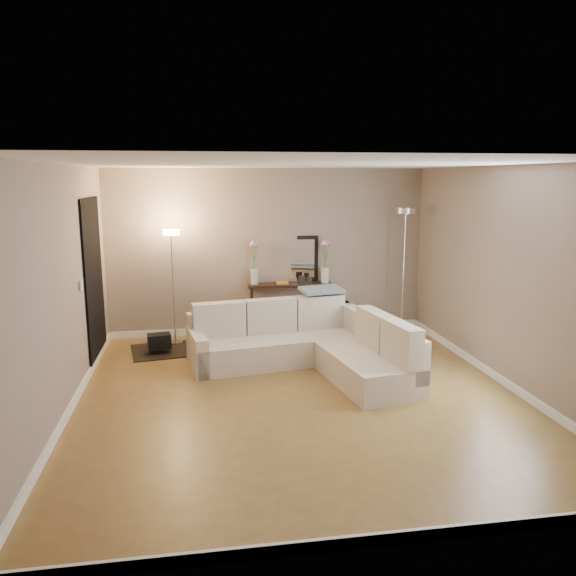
{
  "coord_description": "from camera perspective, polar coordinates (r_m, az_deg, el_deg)",
  "views": [
    {
      "loc": [
        -1.1,
        -5.99,
        2.46
      ],
      "look_at": [
        0.0,
        0.8,
        1.1
      ],
      "focal_mm": 35.0,
      "sensor_mm": 36.0,
      "label": 1
    }
  ],
  "objects": [
    {
      "name": "console_table",
      "position": [
        8.93,
        -0.34,
        -1.76
      ],
      "size": [
        1.34,
        0.45,
        0.81
      ],
      "color": "black",
      "rests_on": "floor"
    },
    {
      "name": "flower_vase_right",
      "position": [
        8.88,
        3.79,
        2.38
      ],
      "size": [
        0.15,
        0.13,
        0.7
      ],
      "color": "silver",
      "rests_on": "console_table"
    },
    {
      "name": "baseboard_front",
      "position": [
        4.19,
        8.48,
        -24.03
      ],
      "size": [
        5.0,
        0.03,
        0.1
      ],
      "primitive_type": "cube",
      "color": "white",
      "rests_on": "ground"
    },
    {
      "name": "ceiling",
      "position": [
        6.09,
        1.23,
        12.56
      ],
      "size": [
        5.0,
        5.5,
        0.01
      ],
      "primitive_type": "cube",
      "color": "white",
      "rests_on": "ground"
    },
    {
      "name": "wall_right",
      "position": [
        7.08,
        21.58,
        0.98
      ],
      "size": [
        0.02,
        5.5,
        2.6
      ],
      "primitive_type": "cube",
      "color": "gray",
      "rests_on": "ground"
    },
    {
      "name": "charcoal_rug",
      "position": [
        8.34,
        -11.71,
        -6.15
      ],
      "size": [
        1.23,
        1.0,
        0.01
      ],
      "primitive_type": "cube",
      "rotation": [
        0.0,
        0.0,
        0.16
      ],
      "color": "black",
      "rests_on": "floor"
    },
    {
      "name": "baseboard_right",
      "position": [
        7.38,
        20.72,
        -8.62
      ],
      "size": [
        0.03,
        5.5,
        0.1
      ],
      "primitive_type": "cube",
      "color": "white",
      "rests_on": "ground"
    },
    {
      "name": "sectional_sofa",
      "position": [
        7.38,
        2.13,
        -5.78
      ],
      "size": [
        2.69,
        2.36,
        0.83
      ],
      "color": "beige",
      "rests_on": "floor"
    },
    {
      "name": "floor_lamp_lit",
      "position": [
        8.4,
        -11.67,
        2.39
      ],
      "size": [
        0.28,
        0.28,
        1.71
      ],
      "color": "silver",
      "rests_on": "floor"
    },
    {
      "name": "floor_lamp_unlit",
      "position": [
        8.87,
        11.74,
        4.2
      ],
      "size": [
        0.33,
        0.33,
        2.0
      ],
      "color": "silver",
      "rests_on": "floor"
    },
    {
      "name": "switch_plate",
      "position": [
        7.09,
        -20.28,
        0.25
      ],
      "size": [
        0.02,
        0.08,
        0.12
      ],
      "primitive_type": "cube",
      "color": "white",
      "rests_on": "ground"
    },
    {
      "name": "wall_back",
      "position": [
        8.89,
        -2.02,
        3.68
      ],
      "size": [
        5.0,
        0.02,
        2.6
      ],
      "primitive_type": "cube",
      "color": "gray",
      "rests_on": "ground"
    },
    {
      "name": "doorway",
      "position": [
        7.93,
        -19.09,
        0.69
      ],
      "size": [
        0.02,
        1.2,
        2.2
      ],
      "primitive_type": "cube",
      "color": "black",
      "rests_on": "ground"
    },
    {
      "name": "throw_blanket",
      "position": [
        7.91,
        3.45,
        -0.17
      ],
      "size": [
        0.66,
        0.47,
        0.08
      ],
      "primitive_type": "cube",
      "rotation": [
        0.1,
        0.0,
        0.22
      ],
      "color": "slate",
      "rests_on": "sectional_sofa"
    },
    {
      "name": "table_decor",
      "position": [
        8.82,
        0.2,
        0.62
      ],
      "size": [
        0.56,
        0.13,
        0.13
      ],
      "color": "orange",
      "rests_on": "console_table"
    },
    {
      "name": "wall_left",
      "position": [
        6.26,
        -22.06,
        -0.32
      ],
      "size": [
        0.02,
        5.5,
        2.6
      ],
      "primitive_type": "cube",
      "color": "gray",
      "rests_on": "ground"
    },
    {
      "name": "flower_vase_left",
      "position": [
        8.78,
        -3.45,
        2.28
      ],
      "size": [
        0.15,
        0.13,
        0.7
      ],
      "color": "silver",
      "rests_on": "console_table"
    },
    {
      "name": "baseboard_left",
      "position": [
        6.6,
        -21.04,
        -11.01
      ],
      "size": [
        0.03,
        5.5,
        0.1
      ],
      "primitive_type": "cube",
      "color": "white",
      "rests_on": "ground"
    },
    {
      "name": "baseboard_back",
      "position": [
        9.11,
        -1.95,
        -4.15
      ],
      "size": [
        5.0,
        0.03,
        0.1
      ],
      "primitive_type": "cube",
      "color": "white",
      "rests_on": "ground"
    },
    {
      "name": "floor",
      "position": [
        6.56,
        1.14,
        -10.86
      ],
      "size": [
        5.0,
        5.5,
        0.01
      ],
      "primitive_type": "cube",
      "color": "olive",
      "rests_on": "ground"
    },
    {
      "name": "leaning_mirror",
      "position": [
        8.97,
        0.09,
        3.01
      ],
      "size": [
        0.94,
        0.11,
        0.73
      ],
      "color": "black",
      "rests_on": "console_table"
    },
    {
      "name": "black_bag",
      "position": [
        8.18,
        -12.94,
        -5.28
      ],
      "size": [
        0.35,
        0.27,
        0.2
      ],
      "primitive_type": "cube",
      "rotation": [
        0.0,
        0.0,
        0.16
      ],
      "color": "black",
      "rests_on": "charcoal_rug"
    },
    {
      "name": "wall_front",
      "position": [
        3.6,
        9.17,
        -7.75
      ],
      "size": [
        5.0,
        0.02,
        2.6
      ],
      "primitive_type": "cube",
      "color": "gray",
      "rests_on": "ground"
    }
  ]
}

